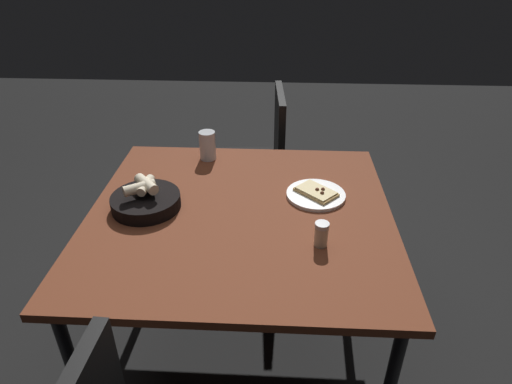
{
  "coord_description": "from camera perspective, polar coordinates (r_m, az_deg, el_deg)",
  "views": [
    {
      "loc": [
        -1.37,
        -0.13,
        1.67
      ],
      "look_at": [
        0.1,
        -0.05,
        0.78
      ],
      "focal_mm": 31.18,
      "sensor_mm": 36.0,
      "label": 1
    }
  ],
  "objects": [
    {
      "name": "beer_glass",
      "position": [
        2.02,
        -6.23,
        5.75
      ],
      "size": [
        0.07,
        0.07,
        0.13
      ],
      "color": "silver",
      "rests_on": "dining_table"
    },
    {
      "name": "ground",
      "position": [
        2.16,
        -1.66,
        -19.37
      ],
      "size": [
        8.0,
        8.0,
        0.0
      ],
      "primitive_type": "plane",
      "color": "black"
    },
    {
      "name": "bread_basket",
      "position": [
        1.71,
        -13.94,
        -0.94
      ],
      "size": [
        0.26,
        0.26,
        0.11
      ],
      "color": "black",
      "rests_on": "dining_table"
    },
    {
      "name": "pepper_shaker",
      "position": [
        1.48,
        8.36,
        -5.53
      ],
      "size": [
        0.05,
        0.05,
        0.09
      ],
      "color": "#BFB299",
      "rests_on": "dining_table"
    },
    {
      "name": "chair_near",
      "position": [
        2.57,
        0.28,
        4.71
      ],
      "size": [
        0.47,
        0.47,
        0.9
      ],
      "color": "black",
      "rests_on": "ground"
    },
    {
      "name": "pizza_plate",
      "position": [
        1.75,
        7.7,
        -0.25
      ],
      "size": [
        0.23,
        0.23,
        0.04
      ],
      "color": "white",
      "rests_on": "dining_table"
    },
    {
      "name": "dining_table",
      "position": [
        1.68,
        -2.02,
        -4.18
      ],
      "size": [
        1.08,
        1.12,
        0.75
      ],
      "color": "brown",
      "rests_on": "ground"
    }
  ]
}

